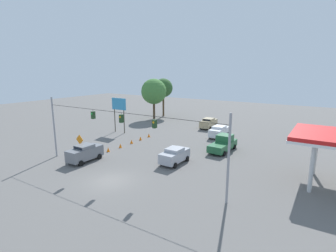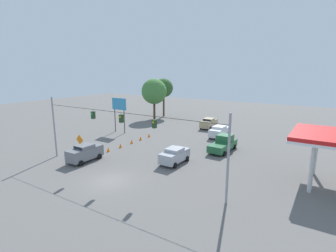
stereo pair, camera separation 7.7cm
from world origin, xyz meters
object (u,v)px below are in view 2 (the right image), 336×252
(traffic_cone_third, at_px, (120,146))
(traffic_cone_fourth, at_px, (132,142))
(traffic_cone_second, at_px, (108,149))
(traffic_cone_fifth, at_px, (141,138))
(tree_horizon_left, at_px, (164,88))
(traffic_cone_nearest, at_px, (95,154))
(sedan_white_oncoming_deep, at_px, (219,131))
(sedan_tan_withflow_deep, at_px, (209,123))
(tree_horizon_right, at_px, (154,92))
(sedan_silver_crossing_near, at_px, (175,155))
(work_zone_sign, at_px, (80,141))
(sedan_grey_parked_shoulder, at_px, (85,153))
(traffic_cone_farthest, at_px, (149,135))
(pickup_truck_green_oncoming_far, at_px, (223,144))
(roadside_billboard, at_px, (119,108))
(overhead_signal_span, at_px, (122,132))

(traffic_cone_third, relative_size, traffic_cone_fourth, 1.00)
(traffic_cone_second, height_order, traffic_cone_fifth, same)
(tree_horizon_left, bearing_deg, traffic_cone_third, 109.74)
(traffic_cone_nearest, xyz_separation_m, tree_horizon_left, (8.52, -28.65, 6.20))
(sedan_white_oncoming_deep, distance_m, sedan_tan_withflow_deep, 6.74)
(tree_horizon_right, bearing_deg, sedan_silver_crossing_near, 130.02)
(traffic_cone_third, height_order, traffic_cone_fifth, same)
(traffic_cone_fifth, bearing_deg, sedan_silver_crossing_near, 148.59)
(sedan_tan_withflow_deep, xyz_separation_m, work_zone_sign, (6.81, 23.58, 1.02))
(sedan_tan_withflow_deep, bearing_deg, sedan_grey_parked_shoulder, 78.15)
(sedan_silver_crossing_near, height_order, traffic_cone_nearest, sedan_silver_crossing_near)
(sedan_silver_crossing_near, relative_size, traffic_cone_farthest, 7.06)
(work_zone_sign, bearing_deg, pickup_truck_green_oncoming_far, -140.07)
(sedan_silver_crossing_near, height_order, traffic_cone_farthest, sedan_silver_crossing_near)
(sedan_white_oncoming_deep, bearing_deg, pickup_truck_green_oncoming_far, 115.67)
(roadside_billboard, distance_m, tree_horizon_left, 17.64)
(traffic_cone_nearest, distance_m, work_zone_sign, 2.41)
(sedan_grey_parked_shoulder, bearing_deg, work_zone_sign, -23.70)
(traffic_cone_third, bearing_deg, traffic_cone_fourth, -89.00)
(pickup_truck_green_oncoming_far, bearing_deg, tree_horizon_right, -33.69)
(traffic_cone_fifth, bearing_deg, traffic_cone_third, 91.23)
(sedan_white_oncoming_deep, xyz_separation_m, traffic_cone_third, (9.43, 12.73, -0.67))
(sedan_white_oncoming_deep, bearing_deg, tree_horizon_right, -22.93)
(traffic_cone_nearest, xyz_separation_m, traffic_cone_fourth, (-0.10, -6.96, 0.00))
(traffic_cone_fourth, bearing_deg, roadside_billboard, -34.79)
(sedan_silver_crossing_near, height_order, roadside_billboard, roadside_billboard)
(sedan_grey_parked_shoulder, height_order, tree_horizon_right, tree_horizon_right)
(traffic_cone_fifth, xyz_separation_m, tree_horizon_left, (8.56, -19.51, 6.20))
(roadside_billboard, bearing_deg, sedan_grey_parked_shoulder, 116.39)
(overhead_signal_span, xyz_separation_m, traffic_cone_fourth, (6.80, -9.41, -4.18))
(tree_horizon_left, bearing_deg, overhead_signal_span, 116.37)
(traffic_cone_farthest, bearing_deg, overhead_signal_span, 116.54)
(traffic_cone_nearest, bearing_deg, tree_horizon_right, -71.11)
(sedan_white_oncoming_deep, relative_size, traffic_cone_fifth, 7.63)
(traffic_cone_fifth, bearing_deg, traffic_cone_farthest, -88.87)
(sedan_white_oncoming_deep, distance_m, tree_horizon_right, 20.28)
(traffic_cone_fourth, distance_m, tree_horizon_left, 24.15)
(tree_horizon_left, bearing_deg, sedan_silver_crossing_near, 125.59)
(overhead_signal_span, xyz_separation_m, traffic_cone_third, (6.76, -6.98, -4.18))
(sedan_tan_withflow_deep, height_order, traffic_cone_fourth, sedan_tan_withflow_deep)
(overhead_signal_span, xyz_separation_m, tree_horizon_right, (15.43, -27.37, 1.50))
(sedan_silver_crossing_near, xyz_separation_m, traffic_cone_second, (9.63, 0.97, -0.66))
(tree_horizon_right, bearing_deg, roadside_billboard, 99.87)
(pickup_truck_green_oncoming_far, bearing_deg, traffic_cone_nearest, 40.33)
(sedan_tan_withflow_deep, height_order, traffic_cone_fifth, sedan_tan_withflow_deep)
(pickup_truck_green_oncoming_far, bearing_deg, roadside_billboard, -1.63)
(work_zone_sign, bearing_deg, roadside_billboard, -68.81)
(sedan_silver_crossing_near, bearing_deg, sedan_white_oncoming_deep, -89.71)
(traffic_cone_second, distance_m, traffic_cone_fifth, 6.83)
(overhead_signal_span, relative_size, roadside_billboard, 3.77)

